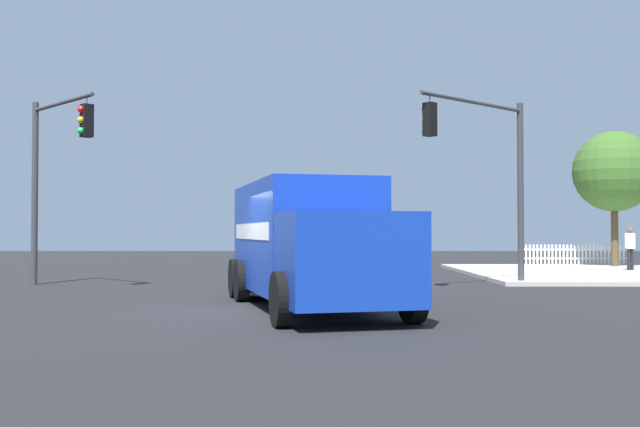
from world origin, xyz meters
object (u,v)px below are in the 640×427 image
delivery_truck (309,242)px  traffic_light_secondary (490,159)px  traffic_light_primary (51,162)px  shade_tree_near (614,172)px  pedestrian_near_corner (630,246)px

delivery_truck → traffic_light_secondary: (-5.44, -6.20, 2.47)m
traffic_light_primary → delivery_truck: bearing=142.2°
shade_tree_near → traffic_light_primary: bearing=27.0°
traffic_light_primary → shade_tree_near: shade_tree_near is taller
pedestrian_near_corner → shade_tree_near: 4.97m
traffic_light_primary → traffic_light_secondary: size_ratio=1.03×
traffic_light_primary → traffic_light_secondary: 13.57m
delivery_truck → traffic_light_primary: bearing=-37.8°
delivery_truck → shade_tree_near: (-13.62, -17.38, 2.99)m
traffic_light_secondary → pedestrian_near_corner: (-7.39, -7.56, -2.80)m
traffic_light_primary → shade_tree_near: (-21.75, -11.07, 0.61)m
traffic_light_secondary → shade_tree_near: (-8.18, -11.18, 0.52)m
pedestrian_near_corner → shade_tree_near: (-0.79, -3.61, 3.32)m
delivery_truck → shade_tree_near: shade_tree_near is taller
delivery_truck → pedestrian_near_corner: (-12.83, -13.76, -0.33)m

